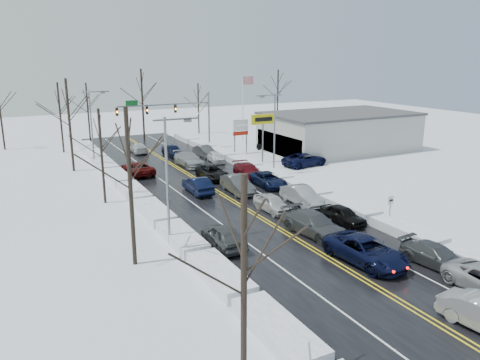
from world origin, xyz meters
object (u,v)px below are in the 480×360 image
traffic_signal_mast (175,112)px  flagpole (244,103)px  tires_plus_sign (263,122)px  oncoming_car_0 (198,193)px  dealership_building (339,131)px

traffic_signal_mast → flagpole: size_ratio=1.33×
tires_plus_sign → oncoming_car_0: 16.04m
traffic_signal_mast → dealership_building: bearing=-25.9°
traffic_signal_mast → flagpole: bearing=9.7°
flagpole → dealership_building: flagpole is taller
flagpole → oncoming_car_0: (-17.03, -22.94, -5.93)m
traffic_signal_mast → dealership_building: 23.01m
traffic_signal_mast → dealership_building: size_ratio=0.65×
tires_plus_sign → dealership_building: bearing=8.5°
flagpole → dealership_building: 15.24m
tires_plus_sign → flagpole: flagpole is taller
traffic_signal_mast → oncoming_car_0: bearing=-104.2°
traffic_signal_mast → tires_plus_sign: (7.05, -12.00, -0.49)m
tires_plus_sign → flagpole: (4.67, 14.01, 0.93)m
tires_plus_sign → dealership_building: 13.82m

